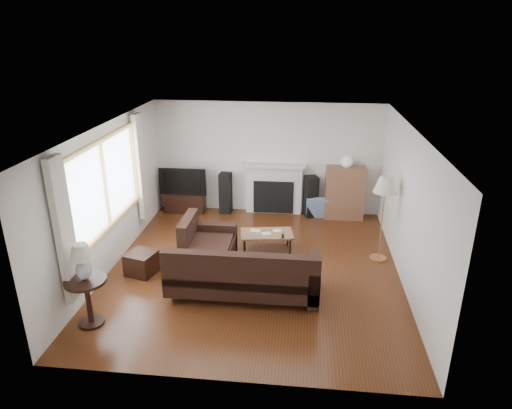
# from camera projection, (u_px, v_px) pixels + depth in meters

# --- Properties ---
(room) EXTENTS (5.10, 5.60, 2.54)m
(room) POSITION_uv_depth(u_px,v_px,m) (254.00, 203.00, 7.58)
(room) COLOR #522812
(room) RESTS_ON ground
(window) EXTENTS (0.12, 2.74, 1.54)m
(window) POSITION_uv_depth(u_px,v_px,m) (106.00, 184.00, 7.53)
(window) COLOR olive
(window) RESTS_ON room
(curtain_near) EXTENTS (0.10, 0.35, 2.10)m
(curtain_near) POSITION_uv_depth(u_px,v_px,m) (64.00, 231.00, 6.18)
(curtain_near) COLOR silver
(curtain_near) RESTS_ON room
(curtain_far) EXTENTS (0.10, 0.35, 2.10)m
(curtain_far) POSITION_uv_depth(u_px,v_px,m) (141.00, 167.00, 8.99)
(curtain_far) COLOR silver
(curtain_far) RESTS_ON room
(fireplace) EXTENTS (1.40, 0.26, 1.15)m
(fireplace) POSITION_uv_depth(u_px,v_px,m) (274.00, 189.00, 10.26)
(fireplace) COLOR white
(fireplace) RESTS_ON room
(tv_stand) EXTENTS (0.90, 0.40, 0.45)m
(tv_stand) POSITION_uv_depth(u_px,v_px,m) (185.00, 202.00, 10.46)
(tv_stand) COLOR black
(tv_stand) RESTS_ON ground
(television) EXTENTS (1.06, 0.14, 0.61)m
(television) POSITION_uv_depth(u_px,v_px,m) (184.00, 180.00, 10.27)
(television) COLOR black
(television) RESTS_ON tv_stand
(speaker_left) EXTENTS (0.27, 0.32, 0.93)m
(speaker_left) POSITION_uv_depth(u_px,v_px,m) (226.00, 193.00, 10.32)
(speaker_left) COLOR black
(speaker_left) RESTS_ON ground
(speaker_right) EXTENTS (0.35, 0.38, 0.92)m
(speaker_right) POSITION_uv_depth(u_px,v_px,m) (311.00, 196.00, 10.12)
(speaker_right) COLOR black
(speaker_right) RESTS_ON ground
(bookshelf) EXTENTS (0.85, 0.40, 1.16)m
(bookshelf) POSITION_uv_depth(u_px,v_px,m) (344.00, 193.00, 9.99)
(bookshelf) COLOR brown
(bookshelf) RESTS_ON ground
(globe_lamp) EXTENTS (0.24, 0.24, 0.24)m
(globe_lamp) POSITION_uv_depth(u_px,v_px,m) (347.00, 162.00, 9.73)
(globe_lamp) COLOR white
(globe_lamp) RESTS_ON bookshelf
(sectional_sofa) EXTENTS (2.57, 1.88, 0.83)m
(sectional_sofa) POSITION_uv_depth(u_px,v_px,m) (243.00, 271.00, 7.15)
(sectional_sofa) COLOR black
(sectional_sofa) RESTS_ON ground
(coffee_table) EXTENTS (1.04, 0.67, 0.38)m
(coffee_table) POSITION_uv_depth(u_px,v_px,m) (267.00, 242.00, 8.62)
(coffee_table) COLOR #8B5D42
(coffee_table) RESTS_ON ground
(footstool) EXTENTS (0.57, 0.57, 0.39)m
(footstool) POSITION_uv_depth(u_px,v_px,m) (142.00, 263.00, 7.83)
(footstool) COLOR black
(footstool) RESTS_ON ground
(floor_lamp) EXTENTS (0.44, 0.44, 1.59)m
(floor_lamp) POSITION_uv_depth(u_px,v_px,m) (382.00, 219.00, 8.09)
(floor_lamp) COLOR #C78345
(floor_lamp) RESTS_ON ground
(side_table) EXTENTS (0.58, 0.58, 0.72)m
(side_table) POSITION_uv_depth(u_px,v_px,m) (89.00, 302.00, 6.43)
(side_table) COLOR black
(side_table) RESTS_ON ground
(table_lamp) EXTENTS (0.33, 0.33, 0.53)m
(table_lamp) POSITION_uv_depth(u_px,v_px,m) (82.00, 262.00, 6.20)
(table_lamp) COLOR silver
(table_lamp) RESTS_ON side_table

